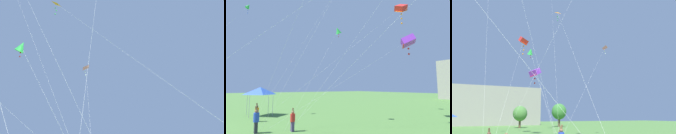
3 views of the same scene
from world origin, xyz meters
The scene contains 3 objects.
kite_pink_delta_4 centered at (14.92, 15.69, 12.61)m, with size 11.31×8.67×13.03m.
kite_orange_delta_5 centered at (6.48, 13.21, 15.35)m, with size 4.30×17.20×15.92m.
kite_green_diamond_9 centered at (3.13, 13.30, 10.00)m, with size 1.60×6.58×10.50m.
Camera 1 is at (-8.04, 0.64, 2.82)m, focal length 40.00 mm.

